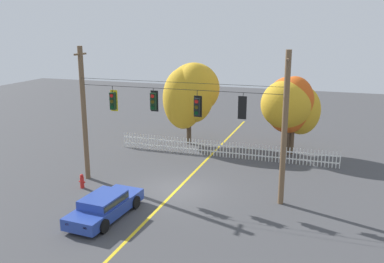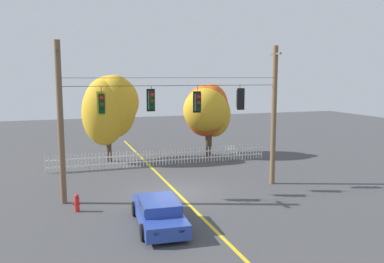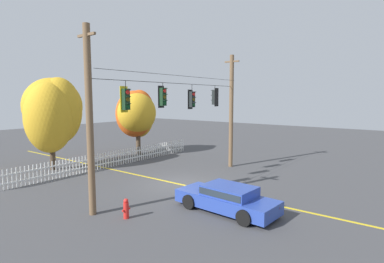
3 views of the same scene
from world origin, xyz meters
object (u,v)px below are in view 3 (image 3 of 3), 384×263
traffic_signal_northbound_primary (163,97)px  fire_hydrant (126,209)px  traffic_signal_northbound_secondary (126,99)px  parked_car (227,198)px  traffic_signal_westbound_side (215,97)px  autumn_maple_mid (136,113)px  autumn_oak_far_east (138,115)px  traffic_signal_southbound_primary (192,99)px  autumn_maple_near_fence (53,111)px

traffic_signal_northbound_primary → fire_hydrant: 6.08m
traffic_signal_northbound_secondary → parked_car: size_ratio=0.31×
traffic_signal_northbound_secondary → traffic_signal_westbound_side: same height
traffic_signal_westbound_side → autumn_maple_mid: 9.15m
autumn_oak_far_east → traffic_signal_southbound_primary: bearing=-114.2°
autumn_maple_near_fence → autumn_oak_far_east: bearing=-0.8°
traffic_signal_northbound_secondary → traffic_signal_southbound_primary: (4.92, -0.00, -0.02)m
autumn_oak_far_east → fire_hydrant: 14.88m
parked_car → fire_hydrant: parked_car is taller
traffic_signal_northbound_primary → autumn_maple_near_fence: bearing=96.3°
traffic_signal_northbound_primary → fire_hydrant: (-3.83, -1.46, -4.50)m
autumn_oak_far_east → parked_car: 15.26m
traffic_signal_westbound_side → autumn_maple_near_fence: autumn_maple_near_fence is taller
traffic_signal_southbound_primary → parked_car: size_ratio=0.31×
traffic_signal_northbound_secondary → parked_car: traffic_signal_northbound_secondary is taller
autumn_maple_near_fence → traffic_signal_northbound_secondary: bearing=-99.3°
traffic_signal_northbound_secondary → fire_hydrant: 4.82m
autumn_maple_mid → traffic_signal_westbound_side: bearing=-99.3°
traffic_signal_northbound_primary → traffic_signal_northbound_secondary: bearing=180.0°
traffic_signal_southbound_primary → fire_hydrant: size_ratio=1.73×
traffic_signal_southbound_primary → autumn_maple_mid: 9.79m
autumn_maple_mid → autumn_oak_far_east: (0.12, -0.04, -0.20)m
autumn_oak_far_east → fire_hydrant: (-10.29, -10.34, -2.97)m
traffic_signal_northbound_secondary → autumn_maple_mid: 12.58m
traffic_signal_northbound_secondary → autumn_oak_far_east: traffic_signal_northbound_secondary is taller
traffic_signal_westbound_side → parked_car: bearing=-142.4°
traffic_signal_westbound_side → parked_car: (-5.58, -4.30, -4.28)m
traffic_signal_southbound_primary → autumn_maple_mid: traffic_signal_southbound_primary is taller
traffic_signal_northbound_secondary → traffic_signal_southbound_primary: 4.92m
autumn_oak_far_east → autumn_maple_near_fence: bearing=179.2°
traffic_signal_northbound_secondary → autumn_maple_mid: (8.80, 8.92, -1.21)m
traffic_signal_southbound_primary → autumn_oak_far_east: size_ratio=0.27×
traffic_signal_northbound_secondary → traffic_signal_northbound_primary: same height
traffic_signal_northbound_secondary → autumn_maple_near_fence: (1.47, 8.98, -0.82)m
autumn_oak_far_east → traffic_signal_westbound_side: bearing=-100.1°
parked_car → autumn_oak_far_east: bearing=61.5°
traffic_signal_northbound_primary → autumn_oak_far_east: size_ratio=0.25×
traffic_signal_northbound_primary → autumn_oak_far_east: traffic_signal_northbound_primary is taller
traffic_signal_northbound_primary → autumn_oak_far_east: 11.08m
autumn_maple_near_fence → parked_car: 13.72m
autumn_maple_mid → autumn_oak_far_east: bearing=-18.6°
traffic_signal_northbound_primary → autumn_oak_far_east: (6.46, 8.88, -1.53)m
traffic_signal_northbound_secondary → parked_car: 6.26m
traffic_signal_southbound_primary → fire_hydrant: (-6.29, -1.46, -4.36)m
traffic_signal_westbound_side → autumn_maple_mid: traffic_signal_westbound_side is taller
traffic_signal_northbound_secondary → traffic_signal_westbound_side: bearing=-0.1°
fire_hydrant → autumn_maple_near_fence: bearing=74.8°
autumn_oak_far_east → parked_car: (-7.17, -13.19, -2.77)m
traffic_signal_southbound_primary → autumn_maple_mid: bearing=66.5°
traffic_signal_northbound_primary → autumn_maple_near_fence: autumn_maple_near_fence is taller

